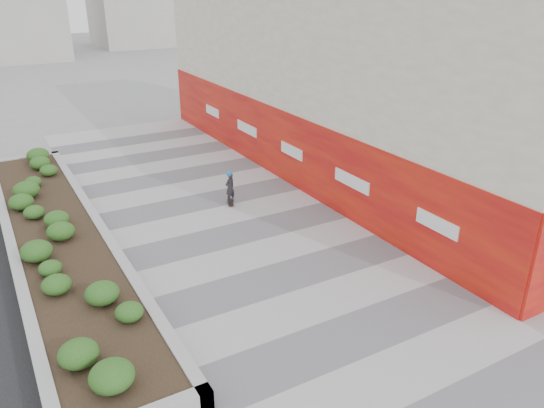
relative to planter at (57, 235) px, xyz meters
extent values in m
plane|color=gray|center=(5.50, -7.00, -0.42)|extent=(160.00, 160.00, 0.00)
cube|color=#A8A8AD|center=(5.50, -4.00, -0.41)|extent=(8.00, 36.00, 0.01)
cube|color=beige|center=(12.50, 2.00, 3.58)|extent=(6.00, 24.00, 8.00)
cube|color=red|center=(9.52, 2.00, 1.08)|extent=(0.12, 24.00, 3.00)
cube|color=#9E9EA0|center=(0.00, 8.85, -0.14)|extent=(3.00, 0.30, 0.55)
cube|color=#9E9EA0|center=(-1.35, 0.00, -0.14)|extent=(0.30, 18.00, 0.55)
cube|color=#9E9EA0|center=(1.35, 0.00, -0.14)|extent=(0.30, 18.00, 0.55)
cube|color=#2D2116|center=(0.00, 0.00, -0.17)|extent=(2.40, 17.40, 0.50)
cylinder|color=#595654|center=(6.00, -4.00, -0.42)|extent=(0.44, 0.44, 0.01)
cube|color=black|center=(6.37, 0.46, -0.35)|extent=(0.44, 0.74, 0.02)
imported|color=#29292E|center=(6.37, 0.46, 0.25)|extent=(0.50, 0.41, 1.19)
sphere|color=#1782C7|center=(6.37, 0.46, 0.80)|extent=(0.23, 0.23, 0.23)
camera|label=1|loc=(-1.52, -16.63, 7.64)|focal=35.00mm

